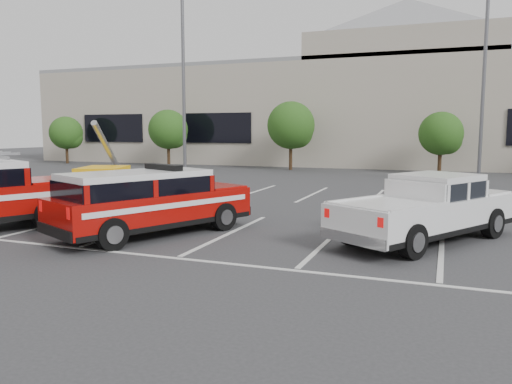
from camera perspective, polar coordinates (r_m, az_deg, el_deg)
ground at (r=13.58m, az=-3.07°, el=-4.76°), size 120.00×120.00×0.00m
stall_markings at (r=17.72m, az=2.86°, el=-1.97°), size 23.00×15.00×0.01m
convention_building at (r=44.36m, az=14.34°, el=9.31°), size 60.00×16.99×13.20m
tree_far_left at (r=45.70m, az=-20.76°, el=6.22°), size 2.77×2.77×3.99m
tree_left at (r=39.77m, az=-9.86°, el=6.91°), size 3.07×3.07×4.42m
tree_mid_left at (r=35.71m, az=4.17°, el=7.42°), size 3.37×3.37×4.85m
tree_mid_right at (r=34.19m, az=20.52°, el=6.12°), size 2.77×2.77×3.99m
light_pole_left at (r=27.72m, az=-8.27°, el=11.94°), size 0.90×0.60×10.24m
light_pole_mid at (r=28.28m, az=24.57°, el=11.29°), size 0.90×0.60×10.24m
fire_chief_suv at (r=13.57m, az=-12.02°, el=-1.63°), size 3.99×5.64×1.87m
white_pickup at (r=13.24m, az=18.85°, el=-2.50°), size 4.41×5.65×1.67m
utility_rig at (r=19.99m, az=-17.43°, el=0.54°), size 3.29×4.29×3.16m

